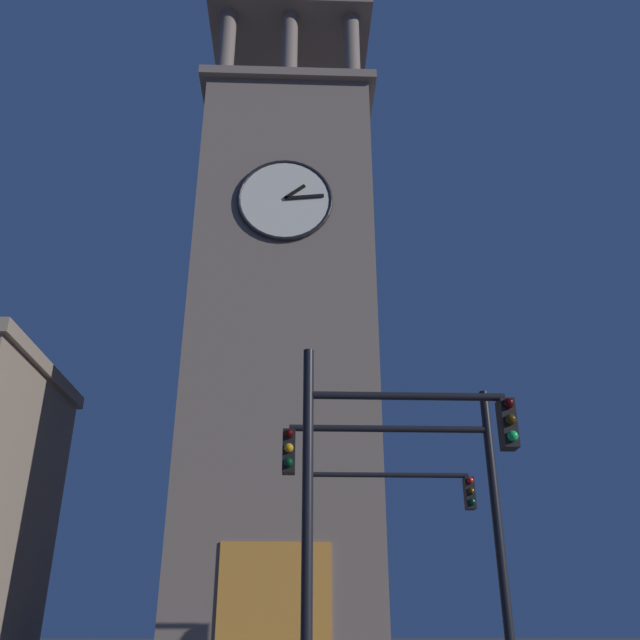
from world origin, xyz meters
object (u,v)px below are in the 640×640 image
object	(u,v)px
traffic_signal_near	(426,504)
traffic_signal_far	(365,534)
clocktower	(284,356)
traffic_signal_mid	(377,484)

from	to	relation	value
traffic_signal_near	traffic_signal_far	size ratio (longest dim) A/B	1.02
traffic_signal_far	clocktower	bearing A→B (deg)	-75.72
clocktower	traffic_signal_near	xyz separation A→B (m)	(-2.75, 13.21, -7.88)
clocktower	traffic_signal_far	bearing A→B (deg)	104.28
clocktower	traffic_signal_mid	xyz separation A→B (m)	(-1.72, 15.03, -7.91)
traffic_signal_mid	traffic_signal_far	world-z (taller)	traffic_signal_mid
clocktower	traffic_signal_far	distance (m)	11.77
traffic_signal_near	traffic_signal_far	bearing A→B (deg)	-82.95
traffic_signal_near	traffic_signal_mid	size ratio (longest dim) A/B	1.00
clocktower	traffic_signal_near	bearing A→B (deg)	101.76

